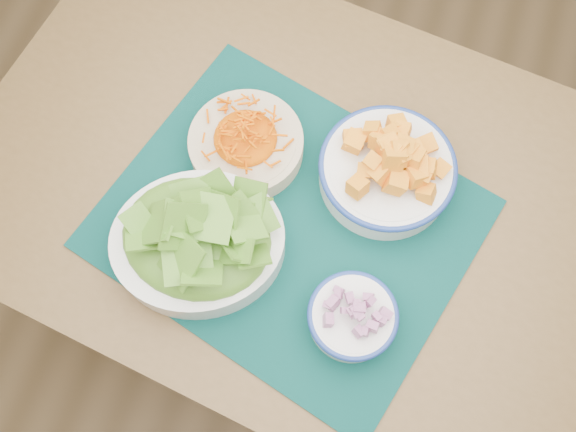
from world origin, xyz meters
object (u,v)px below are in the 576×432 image
object	(u,v)px
carrot_bowl	(246,142)
lettuce_bowl	(196,237)
squash_bowl	(388,166)
table	(300,211)
onion_bowl	(353,316)
placemat	(288,223)

from	to	relation	value
carrot_bowl	lettuce_bowl	world-z (taller)	lettuce_bowl
squash_bowl	lettuce_bowl	bearing A→B (deg)	-140.16
table	onion_bowl	bearing A→B (deg)	-46.09
onion_bowl	lettuce_bowl	bearing A→B (deg)	171.45
squash_bowl	onion_bowl	world-z (taller)	squash_bowl
lettuce_bowl	onion_bowl	bearing A→B (deg)	-32.24
squash_bowl	onion_bowl	size ratio (longest dim) A/B	1.53
table	squash_bowl	bearing A→B (deg)	30.50
table	squash_bowl	xyz separation A→B (m)	(0.12, 0.05, 0.17)
placemat	squash_bowl	size ratio (longest dim) A/B	2.31
carrot_bowl	table	bearing A→B (deg)	-17.93
carrot_bowl	squash_bowl	distance (m)	0.23
table	carrot_bowl	distance (m)	0.18
placemat	carrot_bowl	xyz separation A→B (m)	(-0.10, 0.10, 0.04)
table	lettuce_bowl	bearing A→B (deg)	-119.85
carrot_bowl	lettuce_bowl	size ratio (longest dim) A/B	0.64
placemat	carrot_bowl	size ratio (longest dim) A/B	2.60
lettuce_bowl	table	bearing A→B (deg)	28.46
table	carrot_bowl	xyz separation A→B (m)	(-0.10, 0.03, 0.15)
table	onion_bowl	size ratio (longest dim) A/B	7.72
table	placemat	bearing A→B (deg)	-82.70
placemat	lettuce_bowl	xyz separation A→B (m)	(-0.11, -0.08, 0.06)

